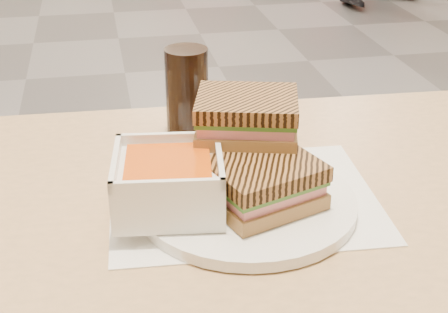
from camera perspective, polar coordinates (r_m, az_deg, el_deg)
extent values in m
cube|color=tan|center=(0.79, -1.03, -6.32)|extent=(1.23, 0.75, 0.03)
cube|color=white|center=(0.82, 1.69, -3.63)|extent=(0.34, 0.27, 0.00)
cylinder|color=white|center=(0.79, 2.04, -4.03)|extent=(0.26, 0.26, 0.01)
cube|color=white|center=(0.76, -4.82, -2.59)|extent=(0.14, 0.14, 0.05)
cube|color=#D8580A|center=(0.75, -4.90, -0.66)|extent=(0.11, 0.11, 0.01)
cube|color=white|center=(0.75, -0.40, -0.23)|extent=(0.02, 0.12, 0.01)
cube|color=white|center=(0.75, -9.42, -0.52)|extent=(0.02, 0.12, 0.01)
cube|color=white|center=(0.80, -4.89, 1.56)|extent=(0.12, 0.02, 0.01)
cube|color=white|center=(0.69, -4.95, -2.61)|extent=(0.12, 0.02, 0.01)
cube|color=#A1703B|center=(0.77, 3.43, -3.51)|extent=(0.15, 0.13, 0.02)
cube|color=#E08885|center=(0.76, 3.46, -2.53)|extent=(0.14, 0.12, 0.01)
cube|color=#386B23|center=(0.76, 3.48, -1.94)|extent=(0.14, 0.13, 0.01)
cube|color=brown|center=(0.75, 3.51, -1.14)|extent=(0.15, 0.13, 0.02)
cube|color=#A1703B|center=(0.81, 1.97, 2.26)|extent=(0.14, 0.13, 0.02)
cube|color=#E08885|center=(0.81, 1.99, 3.24)|extent=(0.13, 0.12, 0.01)
cube|color=#386B23|center=(0.80, 2.00, 3.84)|extent=(0.14, 0.13, 0.01)
cube|color=brown|center=(0.80, 2.01, 4.64)|extent=(0.14, 0.13, 0.02)
cylinder|color=black|center=(0.96, -3.23, 5.52)|extent=(0.06, 0.06, 0.13)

